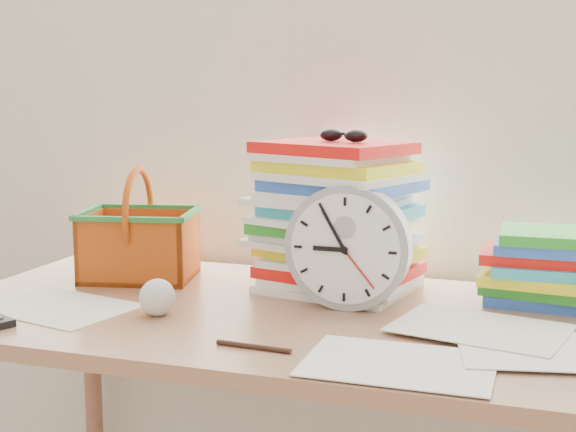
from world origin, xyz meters
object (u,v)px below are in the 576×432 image
(paper_stack, at_px, (335,216))
(book_stack, at_px, (547,267))
(clock, at_px, (348,247))
(basket, at_px, (139,224))
(desk, at_px, (295,348))

(paper_stack, height_order, book_stack, paper_stack)
(clock, distance_m, book_stack, 0.40)
(clock, relative_size, basket, 0.98)
(desk, relative_size, book_stack, 5.55)
(paper_stack, xyz_separation_m, book_stack, (0.43, 0.02, -0.08))
(desk, height_order, clock, clock)
(desk, distance_m, basket, 0.48)
(book_stack, height_order, basket, basket)
(book_stack, bearing_deg, desk, -155.40)
(paper_stack, bearing_deg, desk, -97.65)
(book_stack, xyz_separation_m, basket, (-0.87, -0.06, 0.05))
(desk, height_order, basket, basket)
(clock, bearing_deg, basket, 169.66)
(basket, bearing_deg, desk, -32.04)
(clock, xyz_separation_m, book_stack, (0.36, 0.16, -0.05))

